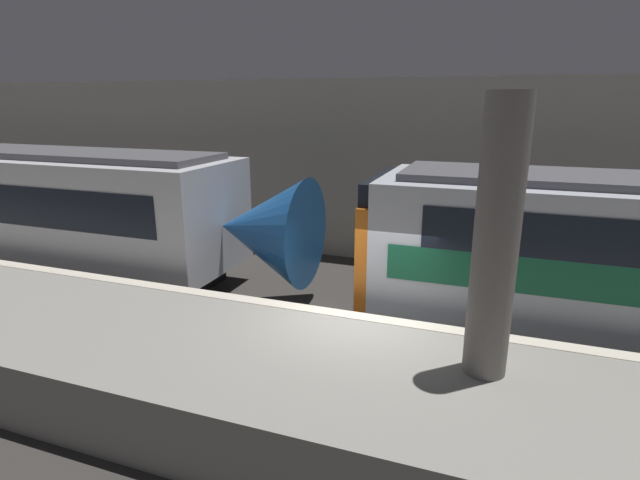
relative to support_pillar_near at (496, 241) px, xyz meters
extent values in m
plane|color=#33302D|center=(-2.19, 1.32, -3.02)|extent=(120.00, 120.00, 0.00)
cube|color=gray|center=(-2.19, -0.47, -2.46)|extent=(40.00, 3.58, 1.11)
cube|color=beige|center=(-2.19, 1.17, -1.90)|extent=(40.00, 0.30, 0.01)
cube|color=#B2AD9E|center=(-2.19, 7.79, -0.31)|extent=(50.00, 0.15, 5.41)
cylinder|color=slate|center=(0.00, 0.00, 0.00)|extent=(0.59, 0.59, 3.81)
cone|color=#195199|center=(-5.12, 3.43, -1.14)|extent=(2.20, 2.55, 2.55)
sphere|color=#F2EFCC|center=(-4.17, 3.43, -1.54)|extent=(0.20, 0.20, 0.20)
cube|color=orange|center=(-2.35, 3.43, -1.22)|extent=(0.25, 2.98, 2.15)
cube|color=black|center=(-2.35, 3.43, -0.15)|extent=(0.25, 2.68, 0.86)
sphere|color=#EA4C42|center=(-2.51, 2.74, -1.60)|extent=(0.18, 0.18, 0.18)
sphere|color=#EA4C42|center=(-2.51, 4.11, -1.60)|extent=(0.18, 0.18, 0.18)
camera|label=1|loc=(-0.02, -6.70, 1.79)|focal=28.00mm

